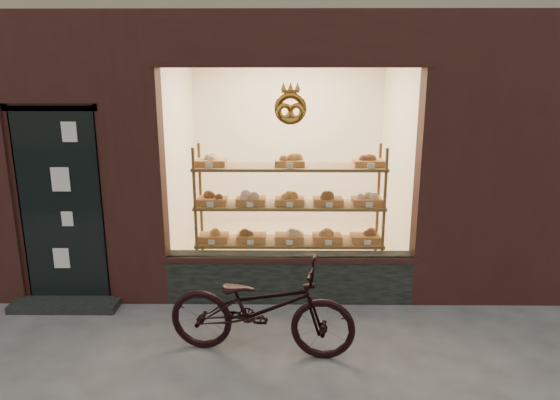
{
  "coord_description": "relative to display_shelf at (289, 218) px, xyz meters",
  "views": [
    {
      "loc": [
        0.39,
        -3.08,
        2.49
      ],
      "look_at": [
        0.35,
        2.0,
        1.2
      ],
      "focal_mm": 32.0,
      "sensor_mm": 36.0,
      "label": 1
    }
  ],
  "objects": [
    {
      "name": "display_shelf",
      "position": [
        0.0,
        0.0,
        0.0
      ],
      "size": [
        2.2,
        0.45,
        1.7
      ],
      "color": "brown",
      "rests_on": "ground"
    },
    {
      "name": "bicycle",
      "position": [
        -0.27,
        -1.52,
        -0.4
      ],
      "size": [
        1.76,
        0.83,
        0.89
      ],
      "primitive_type": "imported",
      "rotation": [
        0.0,
        0.0,
        1.43
      ],
      "color": "black",
      "rests_on": "ground"
    }
  ]
}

